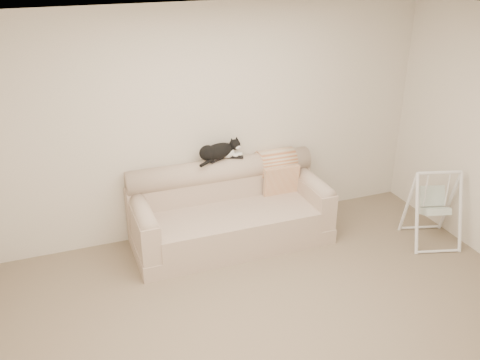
{
  "coord_description": "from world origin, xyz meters",
  "views": [
    {
      "loc": [
        -1.75,
        -3.42,
        3.22
      ],
      "look_at": [
        0.02,
        1.27,
        0.9
      ],
      "focal_mm": 40.0,
      "sensor_mm": 36.0,
      "label": 1
    }
  ],
  "objects_px": {
    "sofa": "(229,212)",
    "remote_b": "(236,157)",
    "tuxedo_cat": "(219,151)",
    "remote_a": "(216,160)",
    "baby_swing": "(434,206)"
  },
  "relations": [
    {
      "from": "sofa",
      "to": "baby_swing",
      "type": "relative_size",
      "value": 2.5
    },
    {
      "from": "sofa",
      "to": "baby_swing",
      "type": "height_order",
      "value": "sofa"
    },
    {
      "from": "remote_b",
      "to": "tuxedo_cat",
      "type": "distance_m",
      "value": 0.23
    },
    {
      "from": "sofa",
      "to": "remote_a",
      "type": "distance_m",
      "value": 0.61
    },
    {
      "from": "tuxedo_cat",
      "to": "sofa",
      "type": "bearing_deg",
      "value": -82.53
    },
    {
      "from": "remote_a",
      "to": "remote_b",
      "type": "height_order",
      "value": "remote_a"
    },
    {
      "from": "remote_b",
      "to": "tuxedo_cat",
      "type": "xyz_separation_m",
      "value": [
        -0.2,
        0.0,
        0.1
      ]
    },
    {
      "from": "sofa",
      "to": "tuxedo_cat",
      "type": "xyz_separation_m",
      "value": [
        -0.03,
        0.24,
        0.66
      ]
    },
    {
      "from": "sofa",
      "to": "tuxedo_cat",
      "type": "bearing_deg",
      "value": 97.47
    },
    {
      "from": "remote_a",
      "to": "remote_b",
      "type": "distance_m",
      "value": 0.24
    },
    {
      "from": "remote_b",
      "to": "baby_swing",
      "type": "distance_m",
      "value": 2.29
    },
    {
      "from": "remote_a",
      "to": "baby_swing",
      "type": "bearing_deg",
      "value": -25.92
    },
    {
      "from": "sofa",
      "to": "remote_b",
      "type": "height_order",
      "value": "remote_b"
    },
    {
      "from": "sofa",
      "to": "remote_a",
      "type": "bearing_deg",
      "value": 106.02
    },
    {
      "from": "remote_a",
      "to": "tuxedo_cat",
      "type": "relative_size",
      "value": 0.32
    }
  ]
}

